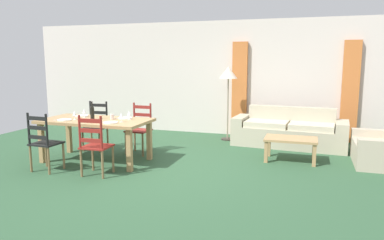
# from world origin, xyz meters

# --- Properties ---
(ground_plane) EXTENTS (9.60, 9.60, 0.02)m
(ground_plane) POSITION_xyz_m (0.00, 0.00, -0.01)
(ground_plane) COLOR #2D5235
(wall_far) EXTENTS (9.60, 0.16, 2.70)m
(wall_far) POSITION_xyz_m (0.00, 3.30, 1.35)
(wall_far) COLOR beige
(wall_far) RESTS_ON ground_plane
(curtain_panel_left) EXTENTS (0.35, 0.08, 2.20)m
(curtain_panel_left) POSITION_xyz_m (0.72, 3.16, 1.10)
(curtain_panel_left) COLOR #CB6E34
(curtain_panel_left) RESTS_ON ground_plane
(curtain_panel_right) EXTENTS (0.35, 0.08, 2.20)m
(curtain_panel_right) POSITION_xyz_m (3.12, 3.16, 1.10)
(curtain_panel_right) COLOR #CB6E34
(curtain_panel_right) RESTS_ON ground_plane
(dining_table) EXTENTS (1.90, 0.96, 0.75)m
(dining_table) POSITION_xyz_m (-1.25, 0.14, 0.66)
(dining_table) COLOR tan
(dining_table) RESTS_ON ground_plane
(dining_chair_near_left) EXTENTS (0.44, 0.42, 0.96)m
(dining_chair_near_left) POSITION_xyz_m (-1.71, -0.64, 0.48)
(dining_chair_near_left) COLOR black
(dining_chair_near_left) RESTS_ON ground_plane
(dining_chair_near_right) EXTENTS (0.44, 0.42, 0.96)m
(dining_chair_near_right) POSITION_xyz_m (-0.81, -0.59, 0.48)
(dining_chair_near_right) COLOR maroon
(dining_chair_near_right) RESTS_ON ground_plane
(dining_chair_far_left) EXTENTS (0.45, 0.43, 0.96)m
(dining_chair_far_left) POSITION_xyz_m (-1.74, 0.92, 0.48)
(dining_chair_far_left) COLOR black
(dining_chair_far_left) RESTS_ON ground_plane
(dining_chair_far_right) EXTENTS (0.44, 0.42, 0.96)m
(dining_chair_far_right) POSITION_xyz_m (-0.78, 0.91, 0.48)
(dining_chair_far_right) COLOR maroon
(dining_chair_far_right) RESTS_ON ground_plane
(dinner_plate_near_left) EXTENTS (0.24, 0.24, 0.02)m
(dinner_plate_near_left) POSITION_xyz_m (-1.70, -0.11, 0.76)
(dinner_plate_near_left) COLOR white
(dinner_plate_near_left) RESTS_ON dining_table
(fork_near_left) EXTENTS (0.02, 0.17, 0.01)m
(fork_near_left) POSITION_xyz_m (-1.85, -0.11, 0.75)
(fork_near_left) COLOR silver
(fork_near_left) RESTS_ON dining_table
(dinner_plate_near_right) EXTENTS (0.24, 0.24, 0.02)m
(dinner_plate_near_right) POSITION_xyz_m (-0.80, -0.11, 0.76)
(dinner_plate_near_right) COLOR white
(dinner_plate_near_right) RESTS_ON dining_table
(fork_near_right) EXTENTS (0.03, 0.17, 0.01)m
(fork_near_right) POSITION_xyz_m (-0.95, -0.11, 0.75)
(fork_near_right) COLOR silver
(fork_near_right) RESTS_ON dining_table
(dinner_plate_far_left) EXTENTS (0.24, 0.24, 0.02)m
(dinner_plate_far_left) POSITION_xyz_m (-1.70, 0.39, 0.76)
(dinner_plate_far_left) COLOR white
(dinner_plate_far_left) RESTS_ON dining_table
(fork_far_left) EXTENTS (0.02, 0.17, 0.01)m
(fork_far_left) POSITION_xyz_m (-1.85, 0.39, 0.75)
(fork_far_left) COLOR silver
(fork_far_left) RESTS_ON dining_table
(dinner_plate_far_right) EXTENTS (0.24, 0.24, 0.02)m
(dinner_plate_far_right) POSITION_xyz_m (-0.80, 0.39, 0.76)
(dinner_plate_far_right) COLOR white
(dinner_plate_far_right) RESTS_ON dining_table
(fork_far_right) EXTENTS (0.03, 0.17, 0.01)m
(fork_far_right) POSITION_xyz_m (-0.95, 0.39, 0.75)
(fork_far_right) COLOR silver
(fork_far_right) RESTS_ON dining_table
(wine_bottle) EXTENTS (0.07, 0.07, 0.32)m
(wine_bottle) POSITION_xyz_m (-1.30, 0.13, 0.87)
(wine_bottle) COLOR black
(wine_bottle) RESTS_ON dining_table
(wine_glass_near_left) EXTENTS (0.06, 0.06, 0.16)m
(wine_glass_near_left) POSITION_xyz_m (-1.57, 0.00, 0.86)
(wine_glass_near_left) COLOR white
(wine_glass_near_left) RESTS_ON dining_table
(wine_glass_near_right) EXTENTS (0.06, 0.06, 0.16)m
(wine_glass_near_right) POSITION_xyz_m (-0.68, 0.02, 0.86)
(wine_glass_near_right) COLOR white
(wine_glass_near_right) RESTS_ON dining_table
(wine_glass_far_left) EXTENTS (0.06, 0.06, 0.16)m
(wine_glass_far_left) POSITION_xyz_m (-1.57, 0.29, 0.86)
(wine_glass_far_left) COLOR white
(wine_glass_far_left) RESTS_ON dining_table
(wine_glass_far_right) EXTENTS (0.06, 0.06, 0.16)m
(wine_glass_far_right) POSITION_xyz_m (-0.68, 0.30, 0.86)
(wine_glass_far_right) COLOR white
(wine_glass_far_right) RESTS_ON dining_table
(coffee_cup_primary) EXTENTS (0.07, 0.07, 0.09)m
(coffee_cup_primary) POSITION_xyz_m (-0.97, 0.23, 0.80)
(coffee_cup_primary) COLOR beige
(coffee_cup_primary) RESTS_ON dining_table
(couch) EXTENTS (2.33, 0.97, 0.80)m
(couch) POSITION_xyz_m (1.93, 2.41, 0.29)
(couch) COLOR #B4AA90
(couch) RESTS_ON ground_plane
(coffee_table) EXTENTS (0.90, 0.56, 0.42)m
(coffee_table) POSITION_xyz_m (2.02, 1.20, 0.36)
(coffee_table) COLOR tan
(coffee_table) RESTS_ON ground_plane
(armchair_upholstered) EXTENTS (0.81, 1.17, 0.72)m
(armchair_upholstered) POSITION_xyz_m (3.54, 1.45, 0.25)
(armchair_upholstered) COLOR #B5A78F
(armchair_upholstered) RESTS_ON ground_plane
(standing_lamp) EXTENTS (0.40, 0.40, 1.64)m
(standing_lamp) POSITION_xyz_m (0.57, 2.60, 1.41)
(standing_lamp) COLOR #332D28
(standing_lamp) RESTS_ON ground_plane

